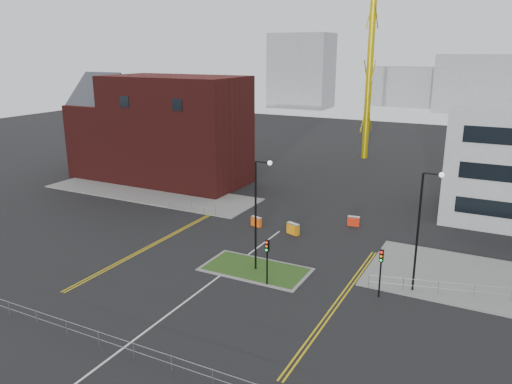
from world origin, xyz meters
The scene contains 23 objects.
ground centered at (0.00, 0.00, 0.00)m, with size 200.00×200.00×0.00m, color black.
pavement_left centered at (-20.00, 22.00, 0.06)m, with size 28.00×8.00×0.12m, color slate.
island_kerb centered at (2.00, 8.00, 0.04)m, with size 8.60×4.60×0.08m, color slate.
grass_island centered at (2.00, 8.00, 0.06)m, with size 8.00×4.00×0.12m, color #234717.
brick_building centered at (-22.97, 28.00, 6.85)m, with size 24.20×10.07×14.24m.
streetlamp_island centered at (2.22, 8.00, 5.41)m, with size 1.46×0.36×9.18m.
streetlamp_right_near centered at (14.22, 10.00, 5.41)m, with size 1.46×0.36×9.18m.
traffic_light_island centered at (4.00, 5.98, 2.57)m, with size 0.28×0.33×3.65m.
traffic_light_right centered at (12.00, 7.98, 2.57)m, with size 0.28×0.33×3.65m.
railing_front centered at (0.00, -6.00, 0.78)m, with size 24.05×0.05×1.10m.
railing_left centered at (-11.00, 18.00, 0.74)m, with size 6.05×0.05×1.10m.
railing_right centered at (20.50, 11.50, 0.78)m, with size 19.05×5.05×1.10m.
centre_line centered at (0.00, 2.00, 0.01)m, with size 0.15×30.00×0.01m, color silver.
yellow_left_a centered at (-9.00, 10.00, 0.01)m, with size 0.12×24.00×0.01m, color gold.
yellow_left_b centered at (-8.70, 10.00, 0.01)m, with size 0.12×24.00×0.01m, color gold.
yellow_right_a centered at (9.50, 6.00, 0.01)m, with size 0.12×20.00×0.01m, color gold.
yellow_right_b centered at (9.80, 6.00, 0.01)m, with size 0.12×20.00×0.01m, color gold.
skyline_a centered at (-40.00, 120.00, 11.00)m, with size 18.00×12.00×22.00m, color gray.
skyline_b centered at (10.00, 130.00, 8.00)m, with size 24.00×12.00×16.00m, color gray.
skyline_d centered at (-8.00, 140.00, 6.00)m, with size 30.00×12.00×12.00m, color gray.
barrier_left centered at (-2.72, 17.32, 0.53)m, with size 1.22×0.68×0.98m.
barrier_mid centered at (1.47, 16.93, 0.60)m, with size 1.38×0.87×1.11m.
barrier_right centered at (6.00, 21.88, 0.55)m, with size 1.24×0.55×1.01m.
Camera 1 is at (19.00, -25.00, 17.17)m, focal length 35.00 mm.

